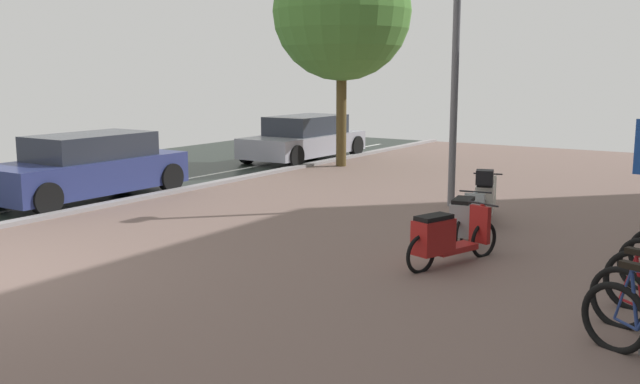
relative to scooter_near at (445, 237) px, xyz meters
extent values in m
cube|color=#786057|center=(-0.08, -4.04, -0.42)|extent=(14.40, 40.00, 0.05)
torus|color=black|center=(2.53, -1.88, -0.08)|extent=(0.68, 0.31, 0.70)
cylinder|color=navy|center=(2.70, -1.95, 0.14)|extent=(0.14, 0.08, 0.56)
cylinder|color=navy|center=(2.64, -1.92, -0.11)|extent=(0.23, 0.11, 0.08)
cylinder|color=navy|center=(2.59, -1.90, 0.17)|extent=(0.16, 0.08, 0.51)
cube|color=black|center=(2.65, -1.93, 0.46)|extent=(0.24, 0.16, 0.06)
torus|color=black|center=(2.45, -1.18, -0.10)|extent=(0.66, 0.26, 0.67)
cylinder|color=#A1141A|center=(2.63, -1.24, 0.12)|extent=(0.14, 0.07, 0.54)
cylinder|color=#A1141A|center=(2.56, -1.22, -0.12)|extent=(0.24, 0.10, 0.07)
cylinder|color=#A1141A|center=(2.51, -1.20, 0.15)|extent=(0.16, 0.07, 0.49)
cube|color=black|center=(2.58, -1.22, 0.43)|extent=(0.24, 0.15, 0.06)
torus|color=black|center=(2.49, -0.52, -0.07)|extent=(0.72, 0.16, 0.72)
torus|color=black|center=(-0.15, -0.45, -0.16)|extent=(0.22, 0.52, 0.53)
torus|color=black|center=(0.26, 0.79, -0.16)|extent=(0.22, 0.52, 0.53)
cube|color=#B41F1C|center=(0.06, 0.17, -0.18)|extent=(0.49, 0.78, 0.08)
cube|color=#B41F1C|center=(-0.07, -0.22, 0.05)|extent=(0.46, 0.64, 0.46)
cube|color=black|center=(-0.07, -0.22, 0.31)|extent=(0.41, 0.58, 0.06)
cylinder|color=#B41F1C|center=(0.25, 0.76, 0.11)|extent=(0.10, 0.14, 0.54)
cube|color=#B41F1C|center=(0.23, 0.69, 0.08)|extent=(0.33, 0.18, 0.53)
cylinder|color=black|center=(0.24, 0.74, 0.37)|extent=(0.50, 0.19, 0.03)
torus|color=black|center=(-0.17, 0.93, -0.19)|extent=(0.13, 0.48, 0.48)
torus|color=black|center=(-0.40, 2.17, -0.19)|extent=(0.13, 0.48, 0.48)
cube|color=#A4ACAE|center=(-0.29, 1.55, -0.21)|extent=(0.40, 0.74, 0.08)
cube|color=#A4ACAE|center=(-0.21, 1.16, 0.04)|extent=(0.39, 0.60, 0.49)
cube|color=black|center=(-0.21, 1.16, 0.31)|extent=(0.34, 0.54, 0.06)
cylinder|color=#A4ACAE|center=(-0.39, 2.15, 0.05)|extent=(0.09, 0.13, 0.48)
cube|color=#A4ACAE|center=(-0.38, 2.07, 0.03)|extent=(0.33, 0.14, 0.47)
cylinder|color=black|center=(-0.39, 2.12, 0.29)|extent=(0.52, 0.12, 0.03)
torus|color=black|center=(-0.42, 2.63, -0.16)|extent=(0.21, 0.52, 0.53)
torus|color=black|center=(-0.77, 3.75, -0.16)|extent=(0.21, 0.52, 0.53)
cube|color=beige|center=(-0.60, 3.19, -0.19)|extent=(0.46, 0.71, 0.08)
cube|color=beige|center=(-0.49, 2.83, 0.05)|extent=(0.44, 0.58, 0.47)
cube|color=black|center=(-0.49, 2.83, 0.32)|extent=(0.39, 0.53, 0.06)
cylinder|color=beige|center=(-0.76, 3.73, 0.10)|extent=(0.10, 0.13, 0.53)
cube|color=beige|center=(-0.74, 3.65, 0.08)|extent=(0.33, 0.17, 0.52)
cylinder|color=black|center=(-0.76, 3.70, 0.36)|extent=(0.51, 0.18, 0.03)
cube|color=black|center=(-0.41, 2.58, 0.47)|extent=(0.35, 0.35, 0.24)
cube|color=navy|center=(-8.29, 0.80, 0.10)|extent=(1.67, 4.21, 0.67)
cube|color=#282D38|center=(-8.29, 0.92, 0.69)|extent=(1.40, 2.48, 0.50)
cylinder|color=black|center=(-9.09, 2.39, -0.09)|extent=(0.20, 0.62, 0.62)
cylinder|color=black|center=(-7.49, 2.39, -0.09)|extent=(0.20, 0.62, 0.62)
cylinder|color=black|center=(-7.49, -0.78, -0.09)|extent=(0.20, 0.62, 0.62)
cube|color=#A3A3B1|center=(-8.26, 8.71, 0.06)|extent=(1.76, 4.35, 0.58)
cube|color=#282D38|center=(-8.26, 8.84, 0.62)|extent=(1.48, 2.50, 0.55)
cylinder|color=black|center=(-9.10, 10.36, -0.09)|extent=(0.20, 0.62, 0.62)
cylinder|color=black|center=(-7.42, 10.36, -0.09)|extent=(0.20, 0.62, 0.62)
cylinder|color=black|center=(-9.10, 7.06, -0.09)|extent=(0.20, 0.62, 0.62)
cylinder|color=black|center=(-7.42, 7.06, -0.09)|extent=(0.20, 0.62, 0.62)
cylinder|color=slate|center=(-1.64, 4.14, 2.11)|extent=(0.14, 0.14, 5.01)
cylinder|color=brown|center=(-6.54, 8.04, 1.05)|extent=(0.28, 0.28, 2.90)
sphere|color=#4D8535|center=(-6.54, 8.04, 3.82)|extent=(3.75, 3.75, 3.75)
camera|label=1|loc=(3.70, -8.81, 2.23)|focal=40.01mm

